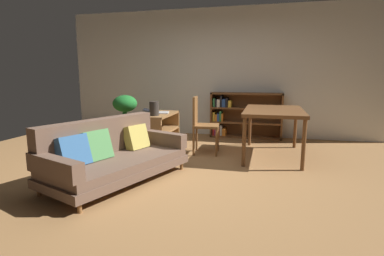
{
  "coord_description": "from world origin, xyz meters",
  "views": [
    {
      "loc": [
        1.06,
        -3.83,
        1.3
      ],
      "look_at": [
        0.04,
        0.21,
        0.57
      ],
      "focal_mm": 28.08,
      "sensor_mm": 36.0,
      "label": 1
    }
  ],
  "objects_px": {
    "bookshelf": "(241,115)",
    "desk_speaker": "(154,109)",
    "dining_table": "(274,114)",
    "dining_chair_near": "(202,122)",
    "media_console": "(161,130)",
    "open_laptop": "(158,112)",
    "fabric_couch": "(112,154)",
    "potted_floor_plant": "(125,112)"
  },
  "relations": [
    {
      "from": "desk_speaker",
      "to": "potted_floor_plant",
      "type": "height_order",
      "value": "potted_floor_plant"
    },
    {
      "from": "media_console",
      "to": "open_laptop",
      "type": "distance_m",
      "value": 0.34
    },
    {
      "from": "fabric_couch",
      "to": "bookshelf",
      "type": "bearing_deg",
      "value": 66.62
    },
    {
      "from": "fabric_couch",
      "to": "desk_speaker",
      "type": "distance_m",
      "value": 1.58
    },
    {
      "from": "open_laptop",
      "to": "dining_chair_near",
      "type": "height_order",
      "value": "dining_chair_near"
    },
    {
      "from": "dining_table",
      "to": "potted_floor_plant",
      "type": "bearing_deg",
      "value": 171.92
    },
    {
      "from": "dining_chair_near",
      "to": "dining_table",
      "type": "bearing_deg",
      "value": 5.33
    },
    {
      "from": "fabric_couch",
      "to": "open_laptop",
      "type": "distance_m",
      "value": 1.9
    },
    {
      "from": "open_laptop",
      "to": "potted_floor_plant",
      "type": "height_order",
      "value": "potted_floor_plant"
    },
    {
      "from": "desk_speaker",
      "to": "dining_chair_near",
      "type": "height_order",
      "value": "dining_chair_near"
    },
    {
      "from": "desk_speaker",
      "to": "dining_chair_near",
      "type": "relative_size",
      "value": 0.25
    },
    {
      "from": "dining_chair_near",
      "to": "open_laptop",
      "type": "bearing_deg",
      "value": 160.79
    },
    {
      "from": "fabric_couch",
      "to": "media_console",
      "type": "relative_size",
      "value": 1.88
    },
    {
      "from": "potted_floor_plant",
      "to": "bookshelf",
      "type": "height_order",
      "value": "bookshelf"
    },
    {
      "from": "dining_table",
      "to": "media_console",
      "type": "bearing_deg",
      "value": 175.58
    },
    {
      "from": "potted_floor_plant",
      "to": "dining_table",
      "type": "distance_m",
      "value": 2.83
    },
    {
      "from": "bookshelf",
      "to": "desk_speaker",
      "type": "bearing_deg",
      "value": -130.88
    },
    {
      "from": "desk_speaker",
      "to": "bookshelf",
      "type": "distance_m",
      "value": 2.08
    },
    {
      "from": "media_console",
      "to": "desk_speaker",
      "type": "height_order",
      "value": "desk_speaker"
    },
    {
      "from": "open_laptop",
      "to": "bookshelf",
      "type": "bearing_deg",
      "value": 40.36
    },
    {
      "from": "dining_chair_near",
      "to": "media_console",
      "type": "bearing_deg",
      "value": 162.54
    },
    {
      "from": "open_laptop",
      "to": "dining_chair_near",
      "type": "distance_m",
      "value": 0.96
    },
    {
      "from": "desk_speaker",
      "to": "potted_floor_plant",
      "type": "bearing_deg",
      "value": 146.47
    },
    {
      "from": "fabric_couch",
      "to": "media_console",
      "type": "distance_m",
      "value": 1.82
    },
    {
      "from": "fabric_couch",
      "to": "bookshelf",
      "type": "height_order",
      "value": "bookshelf"
    },
    {
      "from": "fabric_couch",
      "to": "media_console",
      "type": "height_order",
      "value": "fabric_couch"
    },
    {
      "from": "fabric_couch",
      "to": "dining_chair_near",
      "type": "height_order",
      "value": "dining_chair_near"
    },
    {
      "from": "dining_table",
      "to": "bookshelf",
      "type": "bearing_deg",
      "value": 114.03
    },
    {
      "from": "fabric_couch",
      "to": "desk_speaker",
      "type": "relative_size",
      "value": 8.21
    },
    {
      "from": "open_laptop",
      "to": "dining_table",
      "type": "distance_m",
      "value": 2.06
    },
    {
      "from": "fabric_couch",
      "to": "dining_chair_near",
      "type": "xyz_separation_m",
      "value": [
        0.81,
        1.56,
        0.2
      ]
    },
    {
      "from": "fabric_couch",
      "to": "bookshelf",
      "type": "relative_size",
      "value": 1.34
    },
    {
      "from": "desk_speaker",
      "to": "potted_floor_plant",
      "type": "distance_m",
      "value": 0.99
    },
    {
      "from": "potted_floor_plant",
      "to": "dining_chair_near",
      "type": "height_order",
      "value": "dining_chair_near"
    },
    {
      "from": "potted_floor_plant",
      "to": "dining_chair_near",
      "type": "distance_m",
      "value": 1.72
    },
    {
      "from": "fabric_couch",
      "to": "dining_table",
      "type": "relative_size",
      "value": 1.34
    },
    {
      "from": "desk_speaker",
      "to": "dining_table",
      "type": "xyz_separation_m",
      "value": [
        1.98,
        0.14,
        -0.04
      ]
    },
    {
      "from": "fabric_couch",
      "to": "open_laptop",
      "type": "bearing_deg",
      "value": 92.76
    },
    {
      "from": "desk_speaker",
      "to": "dining_chair_near",
      "type": "xyz_separation_m",
      "value": [
        0.83,
        0.04,
        -0.21
      ]
    },
    {
      "from": "open_laptop",
      "to": "desk_speaker",
      "type": "height_order",
      "value": "desk_speaker"
    },
    {
      "from": "media_console",
      "to": "potted_floor_plant",
      "type": "relative_size",
      "value": 1.14
    },
    {
      "from": "fabric_couch",
      "to": "potted_floor_plant",
      "type": "height_order",
      "value": "potted_floor_plant"
    }
  ]
}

